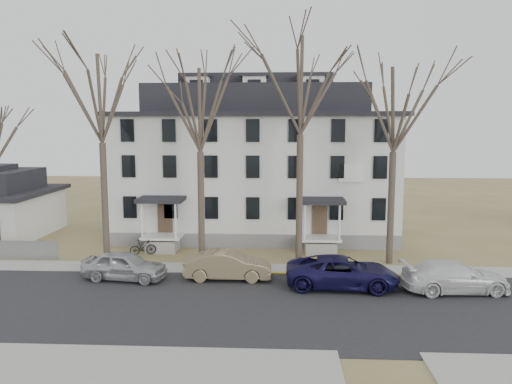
# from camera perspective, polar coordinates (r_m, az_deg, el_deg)

# --- Properties ---
(ground) EXTENTS (120.00, 120.00, 0.00)m
(ground) POSITION_cam_1_polar(r_m,az_deg,el_deg) (21.81, 3.10, -14.90)
(ground) COLOR olive
(ground) RESTS_ON ground
(main_road) EXTENTS (120.00, 10.00, 0.04)m
(main_road) POSITION_cam_1_polar(r_m,az_deg,el_deg) (23.67, 3.09, -13.04)
(main_road) COLOR #27272A
(main_road) RESTS_ON ground
(far_sidewalk) EXTENTS (120.00, 2.00, 0.08)m
(far_sidewalk) POSITION_cam_1_polar(r_m,az_deg,el_deg) (29.35, 3.05, -8.89)
(far_sidewalk) COLOR #A09F97
(far_sidewalk) RESTS_ON ground
(near_sidewalk_left) EXTENTS (20.00, 5.00, 0.08)m
(near_sidewalk_left) POSITION_cam_1_polar(r_m,az_deg,el_deg) (19.00, -23.29, -19.11)
(near_sidewalk_left) COLOR #A09F97
(near_sidewalk_left) RESTS_ON ground
(yellow_curb) EXTENTS (14.00, 0.25, 0.06)m
(yellow_curb) POSITION_cam_1_polar(r_m,az_deg,el_deg) (28.95, 13.13, -9.33)
(yellow_curb) COLOR gold
(yellow_curb) RESTS_ON ground
(boarding_house) EXTENTS (20.80, 12.36, 12.05)m
(boarding_house) POSITION_cam_1_polar(r_m,az_deg,el_deg) (38.25, 0.06, 3.20)
(boarding_house) COLOR slate
(boarding_house) RESTS_ON ground
(tree_far_left) EXTENTS (8.40, 8.40, 13.72)m
(tree_far_left) POSITION_cam_1_polar(r_m,az_deg,el_deg) (31.91, -17.37, 10.89)
(tree_far_left) COLOR #473B31
(tree_far_left) RESTS_ON ground
(tree_mid_left) EXTENTS (7.80, 7.80, 12.74)m
(tree_mid_left) POSITION_cam_1_polar(r_m,az_deg,el_deg) (30.35, -6.46, 9.96)
(tree_mid_left) COLOR #473B31
(tree_mid_left) RESTS_ON ground
(tree_center) EXTENTS (9.00, 9.00, 14.70)m
(tree_center) POSITION_cam_1_polar(r_m,az_deg,el_deg) (30.08, 5.15, 12.83)
(tree_center) COLOR #473B31
(tree_center) RESTS_ON ground
(tree_mid_right) EXTENTS (7.80, 7.80, 12.74)m
(tree_mid_right) POSITION_cam_1_polar(r_m,az_deg,el_deg) (30.69, 15.58, 9.71)
(tree_mid_right) COLOR #473B31
(tree_mid_right) RESTS_ON ground
(car_silver) EXTENTS (4.78, 2.44, 1.56)m
(car_silver) POSITION_cam_1_polar(r_m,az_deg,el_deg) (28.20, -14.80, -8.19)
(car_silver) COLOR #B2B3B5
(car_silver) RESTS_ON ground
(car_tan) EXTENTS (4.72, 1.68, 1.55)m
(car_tan) POSITION_cam_1_polar(r_m,az_deg,el_deg) (27.39, -3.23, -8.42)
(car_tan) COLOR #7D6C4E
(car_tan) RESTS_ON ground
(car_navy) EXTENTS (5.93, 3.00, 1.61)m
(car_navy) POSITION_cam_1_polar(r_m,az_deg,el_deg) (26.39, 9.84, -9.09)
(car_navy) COLOR #15123F
(car_navy) RESTS_ON ground
(car_white) EXTENTS (5.46, 2.59, 1.54)m
(car_white) POSITION_cam_1_polar(r_m,az_deg,el_deg) (27.27, 21.78, -9.06)
(car_white) COLOR silver
(car_white) RESTS_ON ground
(bicycle_left) EXTENTS (1.61, 1.07, 0.80)m
(bicycle_left) POSITION_cam_1_polar(r_m,az_deg,el_deg) (33.83, -12.06, -6.12)
(bicycle_left) COLOR black
(bicycle_left) RESTS_ON ground
(bicycle_right) EXTENTS (1.75, 1.11, 1.02)m
(bicycle_right) POSITION_cam_1_polar(r_m,az_deg,el_deg) (33.09, -12.79, -6.25)
(bicycle_right) COLOR black
(bicycle_right) RESTS_ON ground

